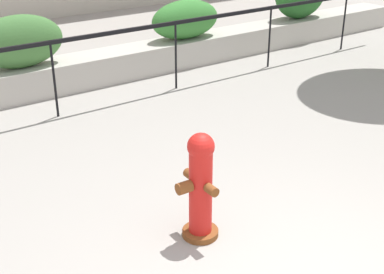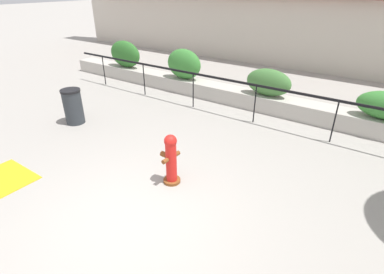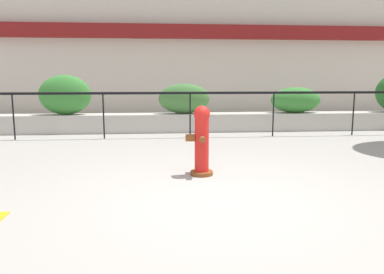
% 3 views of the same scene
% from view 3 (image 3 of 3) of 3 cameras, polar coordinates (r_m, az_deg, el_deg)
% --- Properties ---
extents(ground_plane, '(120.00, 120.00, 0.00)m').
position_cam_3_polar(ground_plane, '(4.75, 4.70, -9.43)').
color(ground_plane, '#9E9991').
extents(building_facade, '(30.00, 1.36, 8.00)m').
position_cam_3_polar(building_facade, '(16.63, -2.43, 17.65)').
color(building_facade, beige).
rests_on(building_facade, ground).
extents(planter_wall_low, '(18.00, 0.70, 0.50)m').
position_cam_3_polar(planter_wall_low, '(10.54, -0.79, 2.24)').
color(planter_wall_low, '#B7B2A8').
rests_on(planter_wall_low, ground).
extents(fence_railing_segment, '(15.00, 0.05, 1.15)m').
position_cam_3_polar(fence_railing_segment, '(9.38, -0.29, 6.10)').
color(fence_railing_segment, black).
rests_on(fence_railing_segment, ground).
extents(hedge_bush_1, '(1.40, 0.65, 1.07)m').
position_cam_3_polar(hedge_bush_1, '(10.75, -18.79, 6.10)').
color(hedge_bush_1, '#387F33').
rests_on(hedge_bush_1, planter_wall_low).
extents(hedge_bush_2, '(1.43, 0.60, 0.84)m').
position_cam_3_polar(hedge_bush_2, '(10.48, -1.21, 5.87)').
color(hedge_bush_2, '#427538').
rests_on(hedge_bush_2, planter_wall_low).
extents(hedge_bush_3, '(1.45, 0.67, 0.73)m').
position_cam_3_polar(hedge_bush_3, '(11.16, 15.51, 5.46)').
color(hedge_bush_3, '#387F33').
rests_on(hedge_bush_3, planter_wall_low).
extents(fire_hydrant, '(0.44, 0.48, 1.08)m').
position_cam_3_polar(fire_hydrant, '(5.76, 1.45, -0.45)').
color(fire_hydrant, brown).
rests_on(fire_hydrant, ground).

